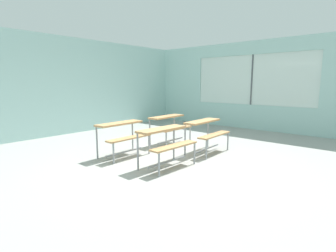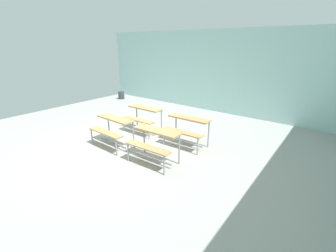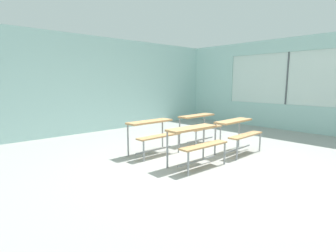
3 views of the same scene
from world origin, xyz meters
name	(u,v)px [view 1 (image 1 of 3)]	position (x,y,z in m)	size (l,w,h in m)	color
ground	(168,165)	(0.00, 0.00, -0.03)	(10.00, 9.00, 0.05)	#9E9E99
wall_back	(55,86)	(0.00, 4.50, 1.50)	(10.00, 0.12, 3.00)	#A8D1CC
wall_right	(270,88)	(5.00, -0.13, 1.45)	(0.12, 9.00, 3.00)	#A8D1CC
desk_bench_r0c0	(166,138)	(-0.14, -0.08, 0.56)	(1.12, 0.63, 0.74)	tan
desk_bench_r0c1	(207,128)	(1.26, -0.09, 0.56)	(1.12, 0.63, 0.74)	tan
desk_bench_r1c0	(123,131)	(-0.21, 1.12, 0.56)	(1.10, 0.60, 0.74)	tan
desk_bench_r1c1	(170,123)	(1.34, 1.09, 0.56)	(1.11, 0.61, 0.74)	tan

